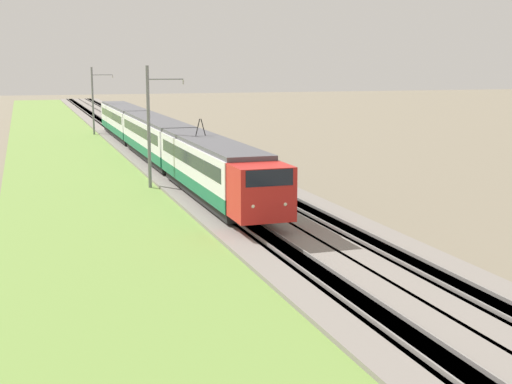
{
  "coord_description": "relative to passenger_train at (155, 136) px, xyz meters",
  "views": [
    {
      "loc": [
        -3.46,
        10.65,
        8.33
      ],
      "look_at": [
        29.08,
        0.0,
        2.17
      ],
      "focal_mm": 50.0,
      "sensor_mm": 36.0,
      "label": 1
    }
  ],
  "objects": [
    {
      "name": "ballast_adjacent",
      "position": [
        -6.65,
        -4.21,
        -2.15
      ],
      "size": [
        240.0,
        4.4,
        0.3
      ],
      "color": "gray",
      "rests_on": "ground"
    },
    {
      "name": "catenary_mast_far",
      "position": [
        25.85,
        2.64,
        1.83
      ],
      "size": [
        0.22,
        2.56,
        7.99
      ],
      "color": "slate",
      "rests_on": "ground"
    },
    {
      "name": "track_main",
      "position": [
        -6.65,
        0.0,
        -2.14
      ],
      "size": [
        240.0,
        1.57,
        0.45
      ],
      "color": "#4C4238",
      "rests_on": "ground"
    },
    {
      "name": "passenger_train",
      "position": [
        0.0,
        0.0,
        0.0
      ],
      "size": [
        58.56,
        2.9,
        4.94
      ],
      "rotation": [
        0.0,
        0.0,
        3.14
      ],
      "color": "red",
      "rests_on": "ground"
    },
    {
      "name": "track_adjacent",
      "position": [
        -6.65,
        -4.21,
        -2.14
      ],
      "size": [
        240.0,
        1.57,
        0.45
      ],
      "color": "#4C4238",
      "rests_on": "ground"
    },
    {
      "name": "catenary_mast_mid",
      "position": [
        -12.84,
        2.64,
        1.96
      ],
      "size": [
        0.22,
        2.56,
        8.24
      ],
      "color": "slate",
      "rests_on": "ground"
    },
    {
      "name": "grass_verge",
      "position": [
        -6.65,
        5.98,
        -2.24
      ],
      "size": [
        240.0,
        12.61,
        0.12
      ],
      "color": "olive",
      "rests_on": "ground"
    },
    {
      "name": "ballast_main",
      "position": [
        -6.65,
        0.0,
        -2.15
      ],
      "size": [
        240.0,
        4.4,
        0.3
      ],
      "color": "gray",
      "rests_on": "ground"
    }
  ]
}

